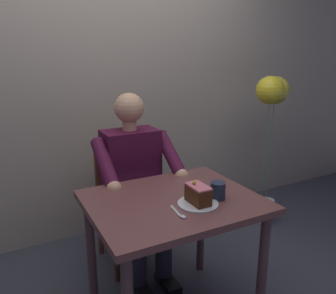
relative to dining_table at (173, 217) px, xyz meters
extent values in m
cube|color=#B9AB97|center=(0.00, -1.19, 0.88)|extent=(6.40, 0.12, 3.00)
cube|color=brown|center=(0.00, 0.00, 0.09)|extent=(0.87, 0.70, 0.04)
cylinder|color=brown|center=(-0.37, 0.29, -0.27)|extent=(0.05, 0.05, 0.70)
cylinder|color=brown|center=(-0.37, -0.29, -0.27)|extent=(0.05, 0.05, 0.70)
cylinder|color=brown|center=(0.37, -0.29, -0.27)|extent=(0.05, 0.05, 0.70)
cube|color=brown|center=(0.00, -0.61, -0.20)|extent=(0.42, 0.42, 0.04)
cube|color=brown|center=(0.00, -0.80, 0.04)|extent=(0.38, 0.04, 0.45)
cylinder|color=brown|center=(-0.18, -0.43, -0.41)|extent=(0.04, 0.04, 0.42)
cylinder|color=brown|center=(0.18, -0.43, -0.41)|extent=(0.04, 0.04, 0.42)
cylinder|color=brown|center=(-0.18, -0.79, -0.41)|extent=(0.04, 0.04, 0.42)
cylinder|color=brown|center=(0.18, -0.79, -0.41)|extent=(0.04, 0.04, 0.42)
cube|color=#4C1231|center=(0.00, -0.59, 0.08)|extent=(0.36, 0.22, 0.53)
sphere|color=#DEA57D|center=(0.00, -0.59, 0.50)|extent=(0.19, 0.19, 0.19)
cylinder|color=#DEA57D|center=(0.00, -0.59, 0.38)|extent=(0.09, 0.09, 0.06)
cylinder|color=#4C1231|center=(-0.22, -0.45, 0.20)|extent=(0.08, 0.33, 0.26)
sphere|color=#DEA57D|center=(-0.22, -0.29, 0.10)|extent=(0.09, 0.09, 0.09)
cylinder|color=#4C1231|center=(0.22, -0.45, 0.20)|extent=(0.08, 0.33, 0.26)
sphere|color=#DEA57D|center=(0.22, -0.29, 0.10)|extent=(0.09, 0.09, 0.09)
cylinder|color=#312E39|center=(-0.09, -0.47, -0.20)|extent=(0.13, 0.38, 0.14)
cylinder|color=#312E39|center=(0.09, -0.47, -0.20)|extent=(0.13, 0.38, 0.14)
cylinder|color=#312E39|center=(-0.09, -0.29, -0.42)|extent=(0.11, 0.11, 0.40)
cube|color=black|center=(-0.09, -0.23, -0.59)|extent=(0.09, 0.22, 0.05)
cylinder|color=#312E39|center=(0.09, -0.29, -0.42)|extent=(0.11, 0.11, 0.40)
cube|color=black|center=(0.09, -0.23, -0.59)|extent=(0.09, 0.22, 0.05)
cylinder|color=silver|center=(-0.07, 0.12, 0.11)|extent=(0.20, 0.20, 0.01)
cube|color=#4D2712|center=(-0.07, 0.12, 0.16)|extent=(0.08, 0.13, 0.08)
cube|color=#D36A79|center=(-0.07, 0.12, 0.20)|extent=(0.08, 0.14, 0.01)
sphere|color=gold|center=(-0.06, 0.10, 0.22)|extent=(0.02, 0.02, 0.02)
cylinder|color=#222B42|center=(-0.20, 0.11, 0.15)|extent=(0.08, 0.08, 0.09)
torus|color=#222B42|center=(-0.15, 0.11, 0.15)|extent=(0.05, 0.01, 0.05)
cylinder|color=black|center=(-0.20, 0.11, 0.19)|extent=(0.07, 0.07, 0.01)
cube|color=silver|center=(0.06, 0.13, 0.11)|extent=(0.03, 0.11, 0.01)
ellipsoid|color=silver|center=(0.06, 0.20, 0.11)|extent=(0.03, 0.04, 0.01)
cylinder|color=#B2C1C6|center=(-1.25, -0.58, -0.51)|extent=(0.12, 0.12, 0.22)
sphere|color=yellow|center=(-1.20, -0.60, 0.55)|extent=(0.23, 0.23, 0.23)
cylinder|color=#4C9956|center=(-1.20, -0.60, 0.02)|extent=(0.01, 0.01, 0.84)
sphere|color=gold|center=(-1.32, -0.65, 0.54)|extent=(0.23, 0.23, 0.23)
cylinder|color=#4C9956|center=(-1.32, -0.65, 0.01)|extent=(0.01, 0.01, 0.82)
camera|label=1|loc=(0.76, 1.39, 0.82)|focal=35.69mm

